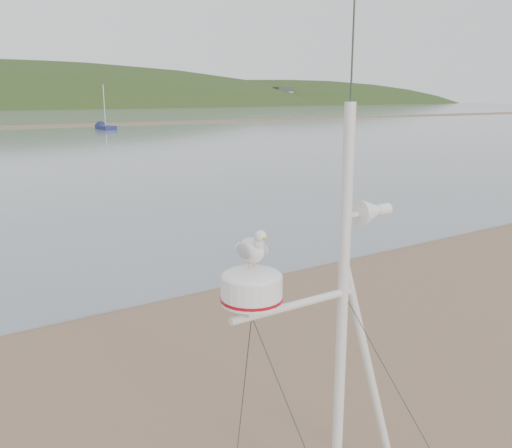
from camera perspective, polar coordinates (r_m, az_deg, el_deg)
ground at (r=6.91m, az=-8.14°, el=-20.77°), size 560.00×560.00×0.00m
mast_rig at (r=5.21m, az=8.58°, el=-18.51°), size 2.05×2.19×4.63m
sailboat_blue_far at (r=68.81m, az=-15.88°, el=9.82°), size 1.50×5.64×5.62m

